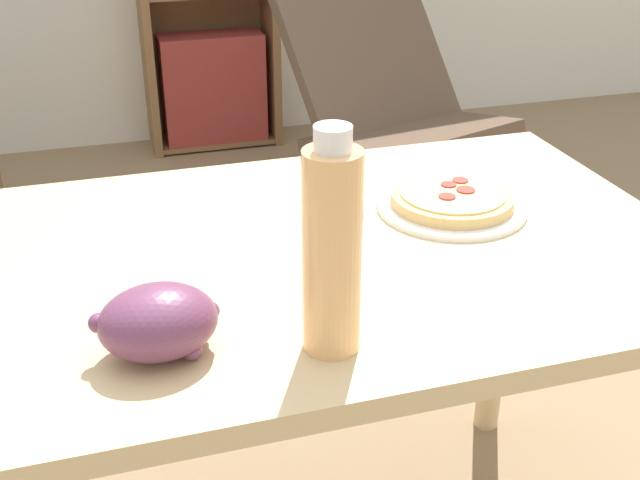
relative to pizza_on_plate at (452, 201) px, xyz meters
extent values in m
cube|color=#D1B27F|center=(-0.23, -0.07, -0.03)|extent=(1.15, 0.78, 0.03)
cylinder|color=#D1B27F|center=(-0.75, 0.26, -0.41)|extent=(0.06, 0.06, 0.72)
cylinder|color=#D1B27F|center=(0.28, 0.26, -0.41)|extent=(0.06, 0.06, 0.72)
cylinder|color=white|center=(0.00, 0.00, -0.01)|extent=(0.26, 0.26, 0.01)
cylinder|color=#DBB26B|center=(0.00, 0.00, 0.00)|extent=(0.21, 0.21, 0.02)
cylinder|color=#EACC7A|center=(0.00, 0.00, 0.02)|extent=(0.18, 0.18, 0.00)
cylinder|color=#A83328|center=(-0.02, -0.02, 0.02)|extent=(0.03, 0.03, 0.00)
cylinder|color=#A83328|center=(0.03, 0.04, 0.02)|extent=(0.03, 0.03, 0.00)
cylinder|color=#A83328|center=(0.00, 0.03, 0.02)|extent=(0.03, 0.03, 0.00)
cylinder|color=#A83328|center=(0.02, 0.00, 0.02)|extent=(0.03, 0.03, 0.00)
ellipsoid|color=#6B3856|center=(-0.54, -0.29, 0.03)|extent=(0.15, 0.12, 0.09)
sphere|color=#6B3856|center=(-0.47, -0.29, 0.03)|extent=(0.02, 0.02, 0.02)
sphere|color=#6B3856|center=(-0.55, -0.32, 0.01)|extent=(0.03, 0.03, 0.03)
sphere|color=#6B3856|center=(-0.48, -0.27, 0.03)|extent=(0.02, 0.02, 0.02)
sphere|color=#6B3856|center=(-0.57, -0.25, 0.00)|extent=(0.03, 0.03, 0.03)
sphere|color=#6B3856|center=(-0.61, -0.28, 0.04)|extent=(0.03, 0.03, 0.03)
sphere|color=#6B3856|center=(-0.50, -0.32, 0.00)|extent=(0.03, 0.03, 0.03)
sphere|color=#6B3856|center=(-0.54, -0.27, 0.02)|extent=(0.02, 0.02, 0.02)
cylinder|color=#EFB270|center=(-0.33, -0.34, 0.12)|extent=(0.07, 0.07, 0.27)
cylinder|color=white|center=(-0.33, -0.34, 0.27)|extent=(0.05, 0.05, 0.03)
cube|color=slate|center=(0.52, 1.47, -0.72)|extent=(0.74, 0.71, 0.10)
cube|color=brown|center=(0.52, 1.39, -0.41)|extent=(0.78, 0.68, 0.14)
cube|color=brown|center=(0.45, 1.68, -0.17)|extent=(0.75, 0.59, 0.55)
cube|color=brown|center=(-0.02, 2.51, -0.75)|extent=(0.53, 0.25, 0.02)
cube|color=#99332D|center=(-0.02, 2.49, -0.49)|extent=(0.47, 0.18, 0.50)
camera|label=1|loc=(-0.59, -1.16, 0.58)|focal=45.00mm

